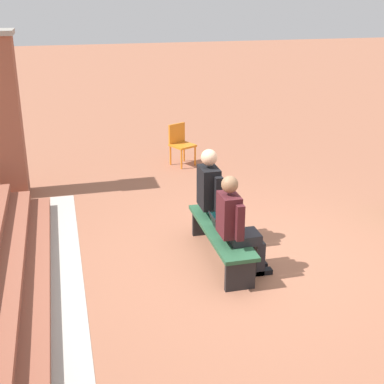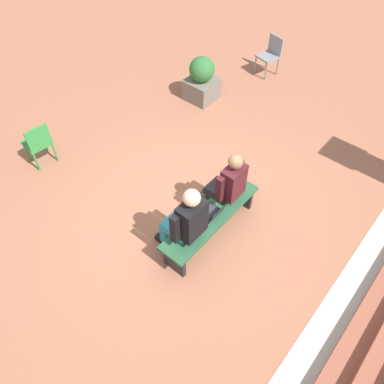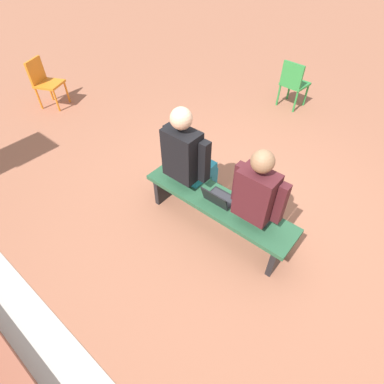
# 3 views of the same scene
# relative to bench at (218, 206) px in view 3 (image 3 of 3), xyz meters

# --- Properties ---
(ground_plane) EXTENTS (60.00, 60.00, 0.00)m
(ground_plane) POSITION_rel_bench_xyz_m (-0.08, -0.39, -0.35)
(ground_plane) COLOR #9E6047
(concrete_strip) EXTENTS (5.79, 0.40, 0.01)m
(concrete_strip) POSITION_rel_bench_xyz_m (0.00, 2.03, -0.35)
(concrete_strip) COLOR #B7B2A8
(concrete_strip) RESTS_ON ground
(bench) EXTENTS (1.80, 0.44, 0.45)m
(bench) POSITION_rel_bench_xyz_m (0.00, 0.00, 0.00)
(bench) COLOR #285638
(bench) RESTS_ON ground
(person_student) EXTENTS (0.54, 0.68, 1.34)m
(person_student) POSITION_rel_bench_xyz_m (-0.43, -0.07, 0.36)
(person_student) COLOR #232328
(person_student) RESTS_ON ground
(person_adult) EXTENTS (0.58, 0.74, 1.41)m
(person_adult) POSITION_rel_bench_xyz_m (0.48, -0.07, 0.39)
(person_adult) COLOR teal
(person_adult) RESTS_ON ground
(laptop) EXTENTS (0.32, 0.29, 0.21)m
(laptop) POSITION_rel_bench_xyz_m (-0.01, 0.01, 0.15)
(laptop) COLOR black
(laptop) RESTS_ON bench
(plastic_chair_far_right) EXTENTS (0.46, 0.46, 0.84)m
(plastic_chair_far_right) POSITION_rel_bench_xyz_m (0.70, -3.22, 0.13)
(plastic_chair_far_right) COLOR #2D893D
(plastic_chair_far_right) RESTS_ON ground
(plastic_chair_foreground) EXTENTS (0.56, 0.56, 0.84)m
(plastic_chair_foreground) POSITION_rel_bench_xyz_m (4.18, -0.40, 0.13)
(plastic_chair_foreground) COLOR orange
(plastic_chair_foreground) RESTS_ON ground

